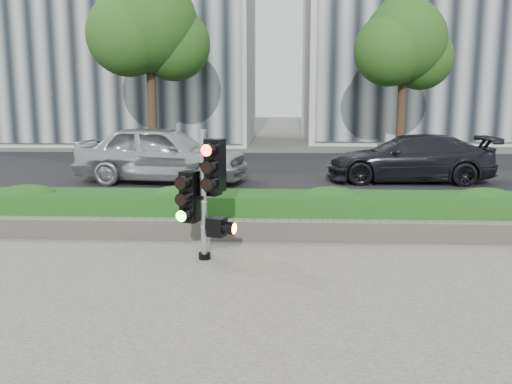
% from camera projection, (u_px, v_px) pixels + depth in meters
% --- Properties ---
extents(ground, '(120.00, 120.00, 0.00)m').
position_uv_depth(ground, '(235.00, 278.00, 7.31)').
color(ground, '#51514C').
rests_on(ground, ground).
extents(sidewalk, '(16.00, 11.00, 0.03)m').
position_uv_depth(sidewalk, '(212.00, 368.00, 4.85)').
color(sidewalk, '#9E9389').
rests_on(sidewalk, ground).
extents(road, '(60.00, 13.00, 0.02)m').
position_uv_depth(road, '(261.00, 174.00, 17.15)').
color(road, black).
rests_on(road, ground).
extents(curb, '(60.00, 0.25, 0.12)m').
position_uv_depth(curb, '(249.00, 221.00, 10.40)').
color(curb, gray).
rests_on(curb, ground).
extents(stone_wall, '(12.00, 0.32, 0.34)m').
position_uv_depth(stone_wall, '(244.00, 230.00, 9.14)').
color(stone_wall, gray).
rests_on(stone_wall, sidewalk).
extents(hedge, '(12.00, 1.00, 0.68)m').
position_uv_depth(hedge, '(247.00, 212.00, 9.75)').
color(hedge, '#317A25').
rests_on(hedge, sidewalk).
extents(building_left, '(16.00, 9.00, 15.00)m').
position_uv_depth(building_left, '(103.00, 1.00, 29.04)').
color(building_left, '#B7B7B2').
rests_on(building_left, ground).
extents(building_right, '(18.00, 10.00, 12.00)m').
position_uv_depth(building_right, '(467.00, 32.00, 30.38)').
color(building_right, '#B7B7B2').
rests_on(building_right, ground).
extents(tree_left, '(4.61, 4.03, 7.34)m').
position_uv_depth(tree_left, '(149.00, 28.00, 20.96)').
color(tree_left, black).
rests_on(tree_left, ground).
extents(tree_right, '(4.10, 3.58, 6.53)m').
position_uv_depth(tree_right, '(404.00, 44.00, 21.59)').
color(tree_right, black).
rests_on(tree_right, ground).
extents(traffic_signal, '(0.71, 0.59, 1.92)m').
position_uv_depth(traffic_signal, '(206.00, 188.00, 7.91)').
color(traffic_signal, black).
rests_on(traffic_signal, sidewalk).
extents(car_silver, '(5.01, 2.52, 1.64)m').
position_uv_depth(car_silver, '(162.00, 154.00, 15.23)').
color(car_silver, '#B0B3B8').
rests_on(car_silver, road).
extents(car_dark, '(4.69, 2.01, 1.35)m').
position_uv_depth(car_dark, '(409.00, 158.00, 15.41)').
color(car_dark, black).
rests_on(car_dark, road).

